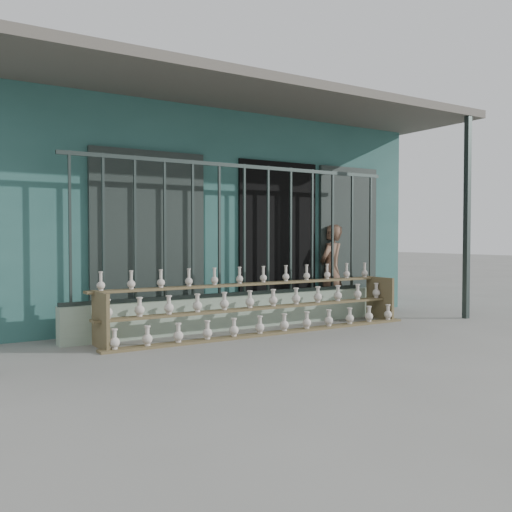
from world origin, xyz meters
TOP-DOWN VIEW (x-y plane):
  - ground at (0.00, 0.00)m, footprint 60.00×60.00m
  - workshop_building at (0.00, 4.23)m, footprint 7.40×6.60m
  - parapet_wall at (0.00, 1.30)m, footprint 5.00×0.20m
  - security_fence at (-0.00, 1.30)m, footprint 5.00×0.04m
  - shelf_rack at (0.02, 0.89)m, footprint 4.50×0.68m
  - elderly_woman at (1.87, 1.68)m, footprint 0.62×0.53m

SIDE VIEW (x-z plane):
  - ground at x=0.00m, z-range 0.00..0.00m
  - parapet_wall at x=0.00m, z-range 0.00..0.45m
  - shelf_rack at x=0.02m, z-range -0.07..0.79m
  - elderly_woman at x=1.87m, z-range 0.00..1.45m
  - security_fence at x=0.00m, z-range 0.45..2.25m
  - workshop_building at x=0.00m, z-range 0.02..3.23m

